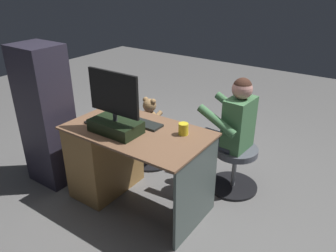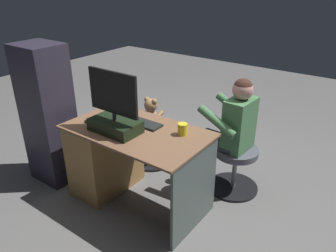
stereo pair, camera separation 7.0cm
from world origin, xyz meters
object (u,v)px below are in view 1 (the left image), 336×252
Objects in this scene: keyboard at (140,122)px; person at (229,125)px; teddy_bear at (150,113)px; monitor at (115,116)px; tv_remote at (93,121)px; desk at (112,155)px; visitor_chair at (235,164)px; computer_mouse at (116,113)px; office_chair_teddy at (150,140)px; cup at (183,129)px.

keyboard is 0.37× the size of person.
person is at bearing -176.90° from teddy_bear.
monitor is 0.46× the size of person.
tv_remote is at bearing -5.94° from monitor.
monitor reaches higher than desk.
keyboard is at bearing 41.10° from visitor_chair.
computer_mouse is at bearing -76.19° from desk.
visitor_chair is (-0.99, -0.07, -0.00)m from office_chair_teddy.
computer_mouse is 0.19× the size of office_chair_teddy.
cup is 0.82m from visitor_chair.
keyboard reaches higher than office_chair_teddy.
computer_mouse is (0.03, -0.14, 0.38)m from desk.
tv_remote is (0.11, 0.09, 0.37)m from desk.
monitor is at bearing 148.98° from desk.
computer_mouse is at bearing -47.39° from monitor.
teddy_bear is at bearing -80.39° from tv_remote.
cup is 0.92m from teddy_bear.
desk is at bearing 93.24° from office_chair_teddy.
visitor_chair is at bearing -143.14° from desk.
keyboard is 1.32× the size of teddy_bear.
cup reaches higher than computer_mouse.
cup is 0.31× the size of teddy_bear.
teddy_bear is at bearing -72.67° from monitor.
monitor is 0.88m from teddy_bear.
cup is 0.09× the size of person.
desk is 0.40m from computer_mouse.
office_chair_teddy is at bearing 3.75° from visitor_chair.
teddy_bear is at bearing 3.16° from visitor_chair.
desk is at bearing -31.02° from monitor.
cup is at bearing 65.60° from visitor_chair.
tv_remote is 0.78m from teddy_bear.
tv_remote reaches higher than visitor_chair.
visitor_chair is (-0.99, -0.58, -0.50)m from computer_mouse.
desk is 12.57× the size of cup.
desk is 0.39m from tv_remote.
computer_mouse is 1.25m from visitor_chair.
computer_mouse is 0.97× the size of cup.
keyboard is (-0.27, -0.12, 0.37)m from desk.
monitor is 1.24× the size of keyboard.
monitor is at bearing 29.67° from cup.
teddy_bear is at bearing -89.68° from computer_mouse.
cup is (-0.70, -0.15, 0.41)m from desk.
keyboard is (-0.06, -0.24, -0.13)m from monitor.
visitor_chair is at bearing -138.90° from keyboard.
person reaches higher than tv_remote.
monitor reaches higher than cup.
computer_mouse is 0.20× the size of visitor_chair.
monitor reaches higher than office_chair_teddy.
computer_mouse is 0.55m from teddy_bear.
monitor is 1.29m from visitor_chair.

